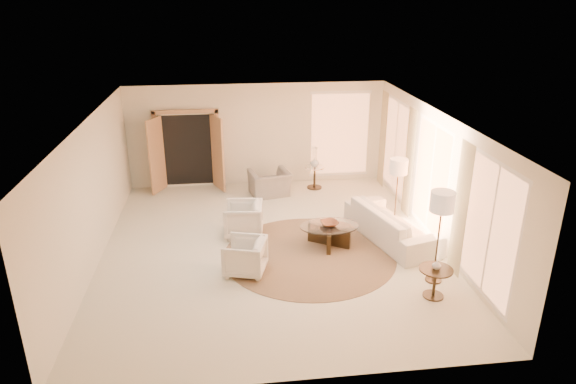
{
  "coord_description": "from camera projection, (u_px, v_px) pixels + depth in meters",
  "views": [
    {
      "loc": [
        -0.85,
        -9.66,
        5.09
      ],
      "look_at": [
        0.4,
        0.4,
        1.1
      ],
      "focal_mm": 32.0,
      "sensor_mm": 36.0,
      "label": 1
    }
  ],
  "objects": [
    {
      "name": "floor_lamp_near",
      "position": [
        398.0,
        170.0,
        11.34
      ],
      "size": [
        0.4,
        0.4,
        1.64
      ],
      "rotation": [
        0.0,
        0.0,
        0.25
      ],
      "color": "#32281C",
      "rests_on": "room"
    },
    {
      "name": "french_doors",
      "position": [
        188.0,
        151.0,
        13.8
      ],
      "size": [
        1.95,
        0.66,
        2.16
      ],
      "color": "tan",
      "rests_on": "room"
    },
    {
      "name": "window_back_corner",
      "position": [
        340.0,
        134.0,
        14.3
      ],
      "size": [
        1.7,
        0.1,
        2.4
      ],
      "primitive_type": null,
      "color": "#F09760",
      "rests_on": "room"
    },
    {
      "name": "floor_lamp_far",
      "position": [
        442.0,
        206.0,
        9.1
      ],
      "size": [
        0.43,
        0.43,
        1.79
      ],
      "rotation": [
        0.0,
        0.0,
        -0.29
      ],
      "color": "#32281C",
      "rests_on": "room"
    },
    {
      "name": "armchair_right",
      "position": [
        245.0,
        255.0,
        9.8
      ],
      "size": [
        0.87,
        0.9,
        0.76
      ],
      "primitive_type": "imported",
      "rotation": [
        0.0,
        0.0,
        -1.85
      ],
      "color": "silver",
      "rests_on": "room"
    },
    {
      "name": "end_vase",
      "position": [
        437.0,
        265.0,
        8.93
      ],
      "size": [
        0.21,
        0.21,
        0.17
      ],
      "primitive_type": "imported",
      "rotation": [
        0.0,
        0.0,
        -0.4
      ],
      "color": "silver",
      "rests_on": "end_table"
    },
    {
      "name": "accent_chair",
      "position": [
        270.0,
        179.0,
        13.55
      ],
      "size": [
        1.12,
        0.84,
        0.88
      ],
      "primitive_type": "imported",
      "rotation": [
        0.0,
        0.0,
        3.34
      ],
      "color": "gray",
      "rests_on": "room"
    },
    {
      "name": "curtains_right",
      "position": [
        415.0,
        168.0,
        11.72
      ],
      "size": [
        0.06,
        5.2,
        2.6
      ],
      "primitive_type": null,
      "color": "tan",
      "rests_on": "room"
    },
    {
      "name": "end_table",
      "position": [
        435.0,
        278.0,
        9.02
      ],
      "size": [
        0.59,
        0.59,
        0.56
      ],
      "rotation": [
        0.0,
        0.0,
        0.18
      ],
      "color": "black",
      "rests_on": "room"
    },
    {
      "name": "room",
      "position": [
        271.0,
        186.0,
        10.37
      ],
      "size": [
        7.04,
        8.04,
        2.83
      ],
      "color": "beige",
      "rests_on": "ground"
    },
    {
      "name": "area_rug",
      "position": [
        309.0,
        254.0,
        10.6
      ],
      "size": [
        4.15,
        4.15,
        0.01
      ],
      "primitive_type": "cylinder",
      "rotation": [
        0.0,
        0.0,
        0.18
      ],
      "color": "#493322",
      "rests_on": "room"
    },
    {
      "name": "bowl",
      "position": [
        329.0,
        224.0,
        10.82
      ],
      "size": [
        0.45,
        0.45,
        0.09
      ],
      "primitive_type": "imported",
      "rotation": [
        0.0,
        0.0,
        0.23
      ],
      "color": "brown",
      "rests_on": "coffee_table"
    },
    {
      "name": "side_vase",
      "position": [
        315.0,
        162.0,
        13.92
      ],
      "size": [
        0.3,
        0.3,
        0.27
      ],
      "primitive_type": "imported",
      "rotation": [
        0.0,
        0.0,
        -0.17
      ],
      "color": "silver",
      "rests_on": "side_table"
    },
    {
      "name": "windows_right",
      "position": [
        432.0,
        180.0,
        10.87
      ],
      "size": [
        0.1,
        6.4,
        2.4
      ],
      "primitive_type": null,
      "color": "#F09760",
      "rests_on": "room"
    },
    {
      "name": "sofa",
      "position": [
        391.0,
        224.0,
        11.14
      ],
      "size": [
        1.62,
        2.66,
        0.73
      ],
      "primitive_type": "imported",
      "rotation": [
        0.0,
        0.0,
        1.85
      ],
      "color": "silver",
      "rests_on": "room"
    },
    {
      "name": "coffee_table",
      "position": [
        329.0,
        233.0,
        10.9
      ],
      "size": [
        1.65,
        1.65,
        0.46
      ],
      "rotation": [
        0.0,
        0.0,
        0.4
      ],
      "color": "black",
      "rests_on": "room"
    },
    {
      "name": "side_table",
      "position": [
        315.0,
        175.0,
        14.05
      ],
      "size": [
        0.53,
        0.53,
        0.62
      ],
      "rotation": [
        0.0,
        0.0,
        -0.13
      ],
      "color": "#32281C",
      "rests_on": "room"
    },
    {
      "name": "armchair_left",
      "position": [
        243.0,
        218.0,
        11.31
      ],
      "size": [
        0.84,
        0.89,
        0.83
      ],
      "primitive_type": "imported",
      "rotation": [
        0.0,
        0.0,
        -1.68
      ],
      "color": "silver",
      "rests_on": "room"
    }
  ]
}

